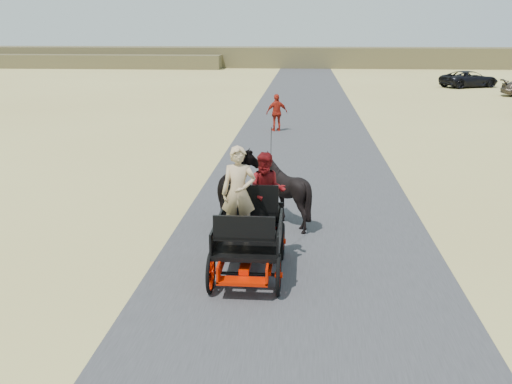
# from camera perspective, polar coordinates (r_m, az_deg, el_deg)

# --- Properties ---
(ground) EXTENTS (140.00, 140.00, 0.00)m
(ground) POSITION_cam_1_polar(r_m,az_deg,el_deg) (11.62, 4.37, -7.51)
(ground) COLOR tan
(road) EXTENTS (6.00, 140.00, 0.01)m
(road) POSITION_cam_1_polar(r_m,az_deg,el_deg) (11.62, 4.38, -7.49)
(road) COLOR #38383A
(road) RESTS_ON ground
(ridge_far) EXTENTS (140.00, 6.00, 2.40)m
(ridge_far) POSITION_cam_1_polar(r_m,az_deg,el_deg) (72.74, 5.00, 13.28)
(ridge_far) COLOR brown
(ridge_far) RESTS_ON ground
(ridge_near) EXTENTS (40.00, 4.00, 1.60)m
(ridge_near) POSITION_cam_1_polar(r_m,az_deg,el_deg) (75.03, -19.16, 12.26)
(ridge_near) COLOR brown
(ridge_near) RESTS_ON ground
(carriage) EXTENTS (1.30, 2.40, 0.72)m
(carriage) POSITION_cam_1_polar(r_m,az_deg,el_deg) (11.20, -0.70, -6.40)
(carriage) COLOR black
(carriage) RESTS_ON ground
(horse_left) EXTENTS (0.91, 2.01, 1.70)m
(horse_left) POSITION_cam_1_polar(r_m,az_deg,el_deg) (13.91, -1.77, 0.25)
(horse_left) COLOR black
(horse_left) RESTS_ON ground
(horse_right) EXTENTS (1.37, 1.54, 1.70)m
(horse_right) POSITION_cam_1_polar(r_m,az_deg,el_deg) (13.83, 2.77, 0.15)
(horse_right) COLOR black
(horse_right) RESTS_ON ground
(driver_man) EXTENTS (0.66, 0.43, 1.80)m
(driver_man) POSITION_cam_1_polar(r_m,az_deg,el_deg) (10.85, -1.75, -0.10)
(driver_man) COLOR tan
(driver_man) RESTS_ON carriage
(passenger_woman) EXTENTS (0.77, 0.60, 1.58)m
(passenger_woman) POSITION_cam_1_polar(r_m,az_deg,el_deg) (11.36, 1.08, 0.07)
(passenger_woman) COLOR #660C0F
(passenger_woman) RESTS_ON carriage
(pedestrian) EXTENTS (1.09, 0.73, 1.73)m
(pedestrian) POSITION_cam_1_polar(r_m,az_deg,el_deg) (26.76, 2.10, 7.93)
(pedestrian) COLOR #A92113
(pedestrian) RESTS_ON ground
(car_d) EXTENTS (5.25, 3.96, 1.33)m
(car_d) POSITION_cam_1_polar(r_m,az_deg,el_deg) (50.41, 20.55, 10.53)
(car_d) COLOR black
(car_d) RESTS_ON ground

